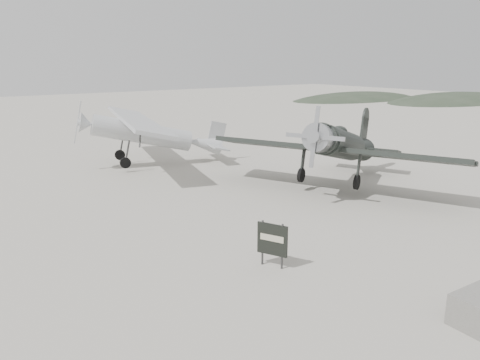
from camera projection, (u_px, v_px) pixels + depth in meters
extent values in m
plane|color=#A8A495|center=(316.00, 224.00, 18.86)|extent=(160.00, 160.00, 0.00)
ellipsoid|color=#2B3728|center=(457.00, 101.00, 75.09)|extent=(36.00, 18.00, 6.00)
ellipsoid|color=#2B3728|center=(357.00, 99.00, 78.73)|extent=(32.00, 16.00, 5.20)
cylinder|color=black|center=(340.00, 145.00, 23.71)|extent=(4.79, 3.22, 1.46)
cone|color=black|center=(359.00, 135.00, 26.60)|extent=(3.03, 2.35, 1.36)
cylinder|color=#AFB1B4|center=(317.00, 156.00, 21.02)|extent=(1.39, 1.57, 1.30)
cone|color=#AFB1B4|center=(312.00, 158.00, 20.50)|extent=(0.57, 0.68, 0.58)
cube|color=#AFB1B4|center=(313.00, 158.00, 20.56)|extent=(0.13, 0.20, 2.72)
ellipsoid|color=black|center=(339.00, 133.00, 23.37)|extent=(1.34, 1.12, 0.48)
cube|color=black|center=(335.00, 154.00, 23.18)|extent=(7.14, 12.33, 0.23)
cube|color=black|center=(363.00, 132.00, 27.29)|extent=(2.85, 4.47, 0.10)
cube|color=black|center=(364.00, 116.00, 27.20)|extent=(1.19, 0.61, 1.88)
cylinder|color=black|center=(358.00, 188.00, 22.52)|extent=(0.72, 0.44, 0.71)
cylinder|color=black|center=(304.00, 181.00, 23.86)|extent=(0.72, 0.44, 0.71)
cylinder|color=#333333|center=(359.00, 174.00, 22.34)|extent=(0.15, 0.15, 1.46)
cylinder|color=#333333|center=(304.00, 167.00, 23.69)|extent=(0.15, 0.15, 1.46)
cylinder|color=black|center=(363.00, 140.00, 27.63)|extent=(0.24, 0.17, 0.23)
cylinder|color=#B0B4B6|center=(143.00, 133.00, 28.56)|extent=(6.10, 2.79, 1.26)
cone|color=#B0B4B6|center=(206.00, 130.00, 29.95)|extent=(2.30, 1.65, 1.15)
cone|color=#B0B4B6|center=(85.00, 136.00, 27.40)|extent=(0.98, 1.33, 1.20)
cube|color=#B0B4B6|center=(77.00, 137.00, 27.24)|extent=(0.10, 0.17, 2.53)
cube|color=#B0B4B6|center=(134.00, 122.00, 28.22)|extent=(5.43, 12.78, 0.21)
cube|color=#B0B4B6|center=(214.00, 128.00, 30.14)|extent=(2.03, 4.04, 0.09)
cube|color=#B0B4B6|center=(216.00, 117.00, 29.99)|extent=(1.02, 0.36, 1.49)
cylinder|color=black|center=(132.00, 167.00, 27.53)|extent=(0.66, 0.32, 0.64)
cylinder|color=black|center=(126.00, 158.00, 29.82)|extent=(0.66, 0.32, 0.64)
cylinder|color=#333333|center=(131.00, 156.00, 27.37)|extent=(0.13, 0.13, 1.38)
cylinder|color=#333333|center=(125.00, 148.00, 29.65)|extent=(0.13, 0.13, 1.38)
cylinder|color=black|center=(218.00, 134.00, 30.32)|extent=(0.22, 0.13, 0.21)
cylinder|color=#333333|center=(282.00, 247.00, 14.65)|extent=(0.09, 0.09, 1.49)
cylinder|color=#333333|center=(263.00, 243.00, 14.98)|extent=(0.09, 0.09, 1.49)
cube|color=black|center=(272.00, 240.00, 14.77)|extent=(0.49, 0.97, 1.03)
cube|color=beige|center=(272.00, 238.00, 14.72)|extent=(0.34, 0.74, 0.21)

